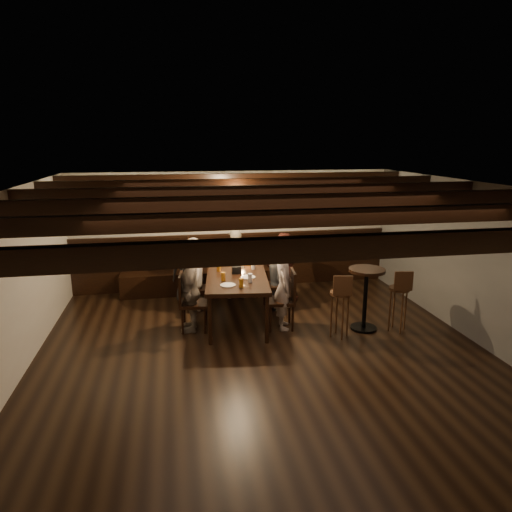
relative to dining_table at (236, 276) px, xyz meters
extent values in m
plane|color=black|center=(0.21, -1.68, -0.75)|extent=(7.00, 7.00, 0.00)
plane|color=black|center=(0.21, -1.68, 1.65)|extent=(7.00, 7.00, 0.00)
plane|color=beige|center=(0.21, 1.82, 0.45)|extent=(6.50, 0.00, 6.50)
plane|color=#52514F|center=(3.46, -1.68, 0.45)|extent=(0.00, 7.00, 7.00)
plane|color=beige|center=(-3.04, -1.68, 0.45)|extent=(0.00, 7.00, 7.00)
cube|color=black|center=(0.21, 1.78, -0.20)|extent=(6.50, 0.08, 1.10)
cube|color=black|center=(-0.59, 1.52, -0.53)|extent=(3.00, 0.45, 0.45)
cube|color=black|center=(-0.59, 1.72, 1.00)|extent=(0.62, 0.12, 0.72)
cube|color=black|center=(-0.59, 1.65, 1.00)|extent=(0.50, 0.02, 0.58)
cube|color=black|center=(0.21, -4.58, 1.56)|extent=(6.50, 0.10, 0.16)
cube|color=black|center=(0.21, -3.42, 1.56)|extent=(6.50, 0.10, 0.16)
cube|color=black|center=(0.21, -2.26, 1.56)|extent=(6.50, 0.10, 0.16)
cube|color=black|center=(0.21, -1.10, 1.56)|extent=(6.50, 0.10, 0.16)
cube|color=black|center=(0.21, 0.06, 1.56)|extent=(6.50, 0.10, 0.16)
cube|color=black|center=(0.21, 1.22, 1.56)|extent=(6.50, 0.10, 0.16)
sphere|color=#FFE099|center=(-2.54, 1.20, 1.44)|extent=(0.07, 0.07, 0.07)
sphere|color=#FFE099|center=(-1.17, 1.20, 1.44)|extent=(0.07, 0.07, 0.07)
sphere|color=#FFE099|center=(0.21, 1.20, 1.44)|extent=(0.07, 0.07, 0.07)
sphere|color=#FFE099|center=(1.58, 1.20, 1.44)|extent=(0.07, 0.07, 0.07)
sphere|color=#FFE099|center=(2.96, 1.20, 1.44)|extent=(0.07, 0.07, 0.07)
cube|color=black|center=(0.00, 0.00, 0.03)|extent=(1.23, 2.29, 0.07)
cylinder|color=black|center=(-0.54, -0.97, -0.38)|extent=(0.07, 0.07, 0.76)
cylinder|color=black|center=(-0.31, 1.07, -0.38)|extent=(0.07, 0.07, 0.76)
cylinder|color=black|center=(0.31, -1.07, -0.38)|extent=(0.07, 0.07, 0.76)
cylinder|color=black|center=(0.54, 0.97, -0.38)|extent=(0.07, 0.07, 0.76)
cube|color=black|center=(-0.64, 0.53, -0.35)|extent=(0.43, 0.43, 0.05)
cube|color=black|center=(-0.82, 0.55, -0.11)|extent=(0.08, 0.39, 0.43)
cube|color=black|center=(-0.75, -0.37, -0.31)|extent=(0.48, 0.48, 0.05)
cube|color=black|center=(-0.94, -0.35, -0.04)|extent=(0.09, 0.43, 0.47)
cube|color=black|center=(0.75, 0.37, -0.32)|extent=(0.47, 0.47, 0.05)
cube|color=black|center=(0.94, 0.35, -0.06)|extent=(0.09, 0.42, 0.46)
cube|color=black|center=(0.64, -0.53, -0.30)|extent=(0.49, 0.49, 0.05)
cube|color=black|center=(0.84, -0.55, -0.03)|extent=(0.09, 0.44, 0.48)
imported|color=#28282A|center=(-0.79, 1.00, -0.15)|extent=(0.63, 0.45, 1.21)
imported|color=gray|center=(0.12, 1.04, -0.06)|extent=(0.54, 0.39, 1.38)
imported|color=maroon|center=(1.00, 0.79, -0.09)|extent=(0.69, 0.57, 1.32)
imported|color=#AE9F93|center=(-0.69, 0.53, -0.09)|extent=(0.59, 0.91, 1.33)
imported|color=gray|center=(-0.80, -0.36, -0.08)|extent=(0.41, 0.82, 1.34)
imported|color=#2A2B2D|center=(0.80, 0.36, -0.14)|extent=(0.46, 0.64, 1.23)
imported|color=#B09D95|center=(0.69, -0.53, -0.06)|extent=(0.38, 0.54, 1.38)
cylinder|color=#BF7219|center=(-0.20, 0.73, 0.14)|extent=(0.07, 0.07, 0.14)
cylinder|color=#BF7219|center=(0.32, 0.62, 0.14)|extent=(0.07, 0.07, 0.14)
cylinder|color=#BF7219|center=(-0.29, 0.13, 0.14)|extent=(0.07, 0.07, 0.14)
cylinder|color=silver|center=(0.32, 0.16, 0.14)|extent=(0.07, 0.07, 0.14)
cylinder|color=#BF7219|center=(-0.27, -0.42, 0.14)|extent=(0.07, 0.07, 0.14)
cylinder|color=silver|center=(0.14, -0.57, 0.14)|extent=(0.07, 0.07, 0.14)
cylinder|color=#BF7219|center=(-0.04, -0.80, 0.14)|extent=(0.07, 0.07, 0.14)
cylinder|color=white|center=(-0.23, -0.68, 0.07)|extent=(0.24, 0.24, 0.01)
cylinder|color=white|center=(0.14, -0.32, 0.07)|extent=(0.24, 0.24, 0.01)
cube|color=black|center=(-0.01, -0.05, 0.13)|extent=(0.15, 0.10, 0.12)
cylinder|color=beige|center=(0.15, 0.28, 0.09)|extent=(0.05, 0.05, 0.05)
cylinder|color=black|center=(1.97, -0.84, -0.73)|extent=(0.42, 0.42, 0.04)
cylinder|color=black|center=(1.97, -0.84, -0.25)|extent=(0.07, 0.07, 0.96)
cylinder|color=black|center=(1.97, -0.84, 0.25)|extent=(0.58, 0.58, 0.05)
cylinder|color=#371E11|center=(1.47, -1.04, -0.04)|extent=(0.33, 0.33, 0.05)
cube|color=#371E11|center=(1.44, -1.19, 0.13)|extent=(0.29, 0.08, 0.31)
cylinder|color=#371E11|center=(2.47, -0.99, -0.04)|extent=(0.33, 0.33, 0.05)
cube|color=#371E11|center=(2.44, -1.14, 0.13)|extent=(0.29, 0.08, 0.31)
camera|label=1|loc=(-1.01, -7.34, 2.23)|focal=32.00mm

